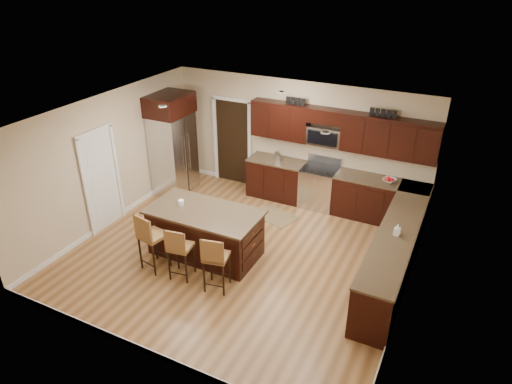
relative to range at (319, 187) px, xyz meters
The scene contains 23 objects.
floor 2.59m from the range, 105.51° to the right, with size 6.00×6.00×0.00m, color olive.
ceiling 3.38m from the range, 105.51° to the right, with size 6.00×6.00×0.00m, color silver.
wall_back 1.15m from the range, 156.28° to the left, with size 6.00×6.00×0.00m, color #C3AE8D.
wall_left 4.51m from the range, 146.33° to the right, with size 5.50×5.50×0.00m, color #C3AE8D.
wall_right 3.49m from the range, 46.57° to the right, with size 5.50×5.50×0.00m, color #C3AE8D.
base_cabinets 1.58m from the range, 39.46° to the right, with size 4.02×3.96×0.92m.
upper_cabinets 1.42m from the range, 20.23° to the left, with size 4.00×0.33×0.80m.
range is the anchor object (origin of this frame).
microwave 1.16m from the range, 90.00° to the left, with size 0.76×0.31×0.40m, color silver.
doorway 2.41m from the range, behind, with size 0.85×0.03×2.06m, color black.
pantry_door 4.61m from the range, 143.07° to the right, with size 0.03×0.80×2.04m, color white.
letter_decor 1.84m from the range, 31.31° to the left, with size 2.20×0.03×0.15m, color black, non-canonical shape.
island 2.99m from the range, 115.08° to the right, with size 2.08×1.09×0.92m.
stool_left 4.02m from the range, 117.67° to the right, with size 0.49×0.49×1.12m.
stool_mid 3.77m from the range, 109.59° to the right, with size 0.43×0.43×1.01m.
stool_right 3.60m from the range, 98.74° to the right, with size 0.46×0.46×1.05m.
refrigerator 3.47m from the range, 166.46° to the right, with size 0.79×1.01×2.35m.
floor_mat 1.20m from the range, 127.61° to the right, with size 0.91×0.60×0.01m, color olive.
fruit_bowl 1.56m from the range, ahead, with size 0.27×0.27×0.07m, color silver.
soap_bottle 2.88m from the range, 44.38° to the right, with size 0.09×0.10×0.21m, color #B2B2B2.
canister_tall 1.17m from the range, behind, with size 0.12×0.12×0.20m, color silver.
canister_short 1.11m from the range, behind, with size 0.11×0.11×0.15m, color silver.
island_jar 3.27m from the range, 123.13° to the right, with size 0.10×0.10×0.10m, color white.
Camera 1 is at (3.45, -6.26, 5.03)m, focal length 32.00 mm.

